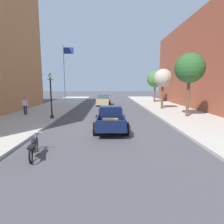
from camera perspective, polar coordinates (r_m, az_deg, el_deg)
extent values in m
plane|color=#47474C|center=(13.04, -0.66, -5.12)|extent=(140.00, 140.00, 0.00)
cube|color=#B7B2A8|center=(14.87, -29.93, -4.28)|extent=(5.50, 64.00, 0.15)
cube|color=#B7B2A8|center=(14.94, 28.45, -4.11)|extent=(5.50, 64.00, 0.15)
cube|color=#0F1938|center=(12.62, -0.42, -3.07)|extent=(1.78, 4.91, 0.24)
cube|color=#0F1938|center=(12.87, -0.45, -0.49)|extent=(1.56, 1.11, 0.80)
cube|color=#0F1938|center=(12.76, -0.45, 1.51)|extent=(1.44, 0.94, 0.12)
cube|color=#3D4C5B|center=(13.41, -0.48, 0.56)|extent=(1.33, 0.05, 0.44)
cube|color=#0F1938|center=(14.18, -0.52, -0.23)|extent=(1.33, 1.51, 0.52)
cube|color=silver|center=(14.97, -0.56, 0.16)|extent=(0.68, 0.10, 0.47)
cube|color=#0F1938|center=(11.22, -0.32, -3.80)|extent=(1.70, 2.11, 0.04)
cube|color=#0F1938|center=(11.19, -4.47, -2.71)|extent=(0.09, 2.10, 0.44)
cube|color=#0F1938|center=(11.22, 3.82, -2.68)|extent=(0.09, 2.10, 0.44)
cube|color=#0F1938|center=(10.19, -0.22, -3.80)|extent=(1.62, 0.09, 0.44)
cube|color=#0F1938|center=(12.17, -0.40, -1.78)|extent=(1.62, 0.09, 0.44)
cylinder|color=black|center=(13.99, -4.19, -2.54)|extent=(0.36, 0.80, 0.80)
cylinder|color=silver|center=(14.00, -4.94, -2.54)|extent=(0.01, 0.66, 0.66)
cylinder|color=silver|center=(14.00, -4.98, -2.54)|extent=(0.02, 0.24, 0.24)
cylinder|color=black|center=(14.01, 3.17, -2.51)|extent=(0.36, 0.80, 0.80)
cylinder|color=silver|center=(14.03, 3.93, -2.50)|extent=(0.01, 0.66, 0.66)
cylinder|color=silver|center=(14.03, 3.97, -2.50)|extent=(0.02, 0.24, 0.24)
cylinder|color=black|center=(11.36, -4.87, -5.13)|extent=(0.36, 0.80, 0.80)
cylinder|color=silver|center=(11.37, -5.80, -5.13)|extent=(0.01, 0.66, 0.66)
cylinder|color=silver|center=(11.37, -5.86, -5.13)|extent=(0.02, 0.24, 0.24)
cylinder|color=black|center=(11.39, 4.22, -5.09)|extent=(0.36, 0.80, 0.80)
cylinder|color=silver|center=(11.40, 5.15, -5.08)|extent=(0.01, 0.66, 0.66)
cylinder|color=silver|center=(11.41, 5.20, -5.08)|extent=(0.02, 0.24, 0.24)
cube|color=brown|center=(10.83, -1.24, -3.06)|extent=(0.60, 0.44, 0.40)
cube|color=#3D2D1E|center=(10.83, -1.24, -3.06)|extent=(0.62, 0.05, 0.42)
cube|color=olive|center=(11.49, 0.76, -2.70)|extent=(0.48, 0.37, 0.28)
torus|color=black|center=(9.47, -21.99, -8.93)|extent=(0.22, 0.67, 0.67)
torus|color=black|center=(8.11, -23.46, -11.93)|extent=(0.22, 0.67, 0.67)
cube|color=#4C4C51|center=(8.72, -22.73, -10.11)|extent=(0.33, 0.48, 0.28)
ellipsoid|color=black|center=(8.89, -22.57, -8.19)|extent=(0.37, 0.56, 0.24)
cube|color=black|center=(8.44, -23.05, -9.67)|extent=(0.34, 0.59, 0.10)
cylinder|color=silver|center=(9.33, -22.14, -7.27)|extent=(0.10, 0.26, 0.58)
cylinder|color=silver|center=(9.14, -22.35, -5.78)|extent=(0.61, 0.17, 0.04)
cube|color=black|center=(8.01, -23.59, -9.78)|extent=(0.26, 0.43, 0.06)
cube|color=tan|center=(27.57, -2.57, 3.35)|extent=(1.97, 4.40, 0.80)
cube|color=#384C5B|center=(27.37, -2.61, 4.83)|extent=(1.64, 2.09, 0.64)
cylinder|color=black|center=(28.96, -3.98, 3.03)|extent=(0.26, 0.67, 0.66)
cylinder|color=black|center=(28.82, -0.71, 3.02)|extent=(0.26, 0.67, 0.66)
cylinder|color=black|center=(26.41, -4.60, 2.50)|extent=(0.26, 0.67, 0.66)
cylinder|color=black|center=(26.26, -1.02, 2.49)|extent=(0.26, 0.67, 0.66)
cylinder|color=#232847|center=(19.96, -25.08, 0.51)|extent=(0.14, 0.14, 0.86)
cylinder|color=#232847|center=(19.89, -24.60, 0.52)|extent=(0.14, 0.14, 0.86)
cube|color=silver|center=(19.85, -24.97, 2.55)|extent=(0.36, 0.22, 0.56)
cylinder|color=silver|center=(19.94, -25.54, 2.45)|extent=(0.09, 0.09, 0.54)
cylinder|color=silver|center=(19.76, -24.38, 2.48)|extent=(0.09, 0.09, 0.54)
sphere|color=#9E7051|center=(19.81, -25.04, 3.70)|extent=(0.22, 0.22, 0.22)
cylinder|color=black|center=(17.07, -17.78, -1.36)|extent=(0.28, 0.28, 0.24)
cylinder|color=black|center=(16.88, -18.04, 4.40)|extent=(0.12, 0.12, 3.20)
cylinder|color=black|center=(16.85, -18.27, 9.33)|extent=(0.50, 0.04, 0.04)
sphere|color=silver|center=(16.86, -18.32, 10.38)|extent=(0.32, 0.32, 0.32)
cone|color=black|center=(16.87, -18.35, 10.99)|extent=(0.24, 0.24, 0.14)
cylinder|color=#B2B2B7|center=(32.81, -14.30, 10.98)|extent=(0.12, 0.12, 9.00)
sphere|color=gold|center=(33.35, -14.60, 18.86)|extent=(0.16, 0.16, 0.16)
cube|color=navy|center=(33.04, -13.03, 17.73)|extent=(1.60, 0.03, 1.00)
cylinder|color=brown|center=(18.32, 22.07, 3.94)|extent=(0.26, 0.26, 3.33)
sphere|color=#285628|center=(18.33, 22.54, 12.22)|extent=(2.62, 2.62, 2.62)
cylinder|color=brown|center=(23.22, 15.00, 4.50)|extent=(0.26, 0.26, 2.84)
sphere|color=#ADA893|center=(23.19, 15.22, 9.96)|extent=(2.11, 2.11, 2.11)
cylinder|color=brown|center=(31.58, 12.83, 5.45)|extent=(0.26, 0.26, 2.73)
sphere|color=#3D7538|center=(31.55, 12.97, 9.70)|extent=(2.59, 2.59, 2.59)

